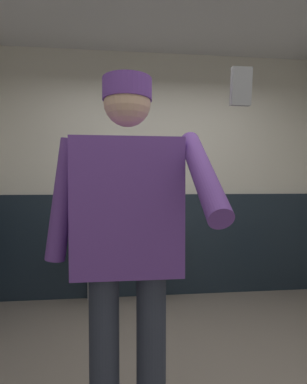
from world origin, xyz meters
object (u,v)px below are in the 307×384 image
object	(u,v)px
urinal_middle	(157,231)
cell_phone	(241,87)
urinal_left	(88,232)
person	(128,236)

from	to	relation	value
urinal_middle	cell_phone	bearing A→B (deg)	-90.65
urinal_left	cell_phone	world-z (taller)	cell_phone
person	cell_phone	world-z (taller)	person
urinal_left	cell_phone	size ratio (longest dim) A/B	11.27
urinal_middle	person	distance (m)	1.92
urinal_middle	person	xyz separation A→B (m)	(-0.35, -1.87, 0.29)
urinal_left	urinal_middle	world-z (taller)	same
urinal_left	urinal_middle	bearing A→B (deg)	0.00
cell_phone	urinal_middle	bearing A→B (deg)	88.95
urinal_left	urinal_middle	distance (m)	0.75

